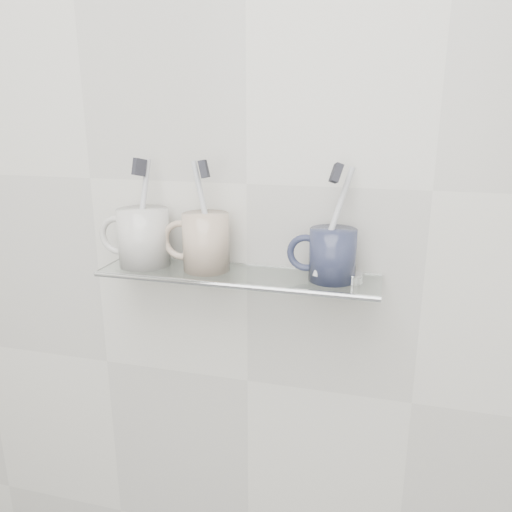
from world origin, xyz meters
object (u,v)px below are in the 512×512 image
(mug_left, at_px, (144,237))
(mug_right, at_px, (333,255))
(mug_center, at_px, (206,242))
(shelf_glass, at_px, (237,275))

(mug_left, height_order, mug_right, mug_left)
(mug_center, relative_size, mug_right, 1.16)
(shelf_glass, height_order, mug_right, mug_right)
(mug_center, bearing_deg, mug_left, 179.49)
(mug_left, relative_size, mug_center, 1.02)
(shelf_glass, bearing_deg, mug_center, 175.20)
(mug_left, distance_m, mug_right, 0.35)
(mug_left, bearing_deg, shelf_glass, -26.17)
(shelf_glass, height_order, mug_left, mug_left)
(mug_right, bearing_deg, shelf_glass, -165.12)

